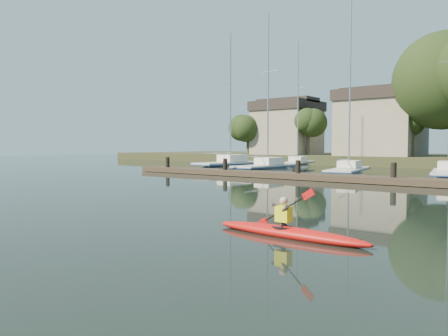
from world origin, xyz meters
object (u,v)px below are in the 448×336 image
Objects in this scene: sailboat_0 at (229,172)px; sailboat_5 at (297,169)px; sailboat_2 at (348,179)px; kayak at (288,230)px; sailboat_1 at (266,175)px; dock at (342,178)px.

sailboat_5 reaches higher than sailboat_0.
sailboat_5 is at bearing 125.34° from sailboat_2.
sailboat_5 reaches higher than kayak.
sailboat_1 is at bearing 125.90° from kayak.
kayak is 0.30× the size of sailboat_1.
kayak is 0.31× the size of sailboat_5.
kayak is 24.40m from sailboat_1.
sailboat_5 is (-10.31, 12.82, -0.37)m from dock.
sailboat_1 is (4.54, -0.96, 0.03)m from sailboat_0.
sailboat_0 is (-18.35, 21.07, -0.38)m from kayak.
sailboat_5 reaches higher than dock.
sailboat_2 is at bearing 110.65° from kayak.
sailboat_0 is 4.64m from sailboat_1.
sailboat_1 is at bearing -7.03° from sailboat_0.
sailboat_5 is (-15.89, 28.68, -0.33)m from kayak.
sailboat_2 is 12.33m from sailboat_5.
kayak is 16.81m from dock.
sailboat_1 is 8.81m from sailboat_5.
sailboat_2 is at bearing -55.28° from sailboat_5.
sailboat_1 is 1.02× the size of sailboat_2.
sailboat_5 is at bearing 128.80° from dock.
kayak is at bearing -55.30° from sailboat_1.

